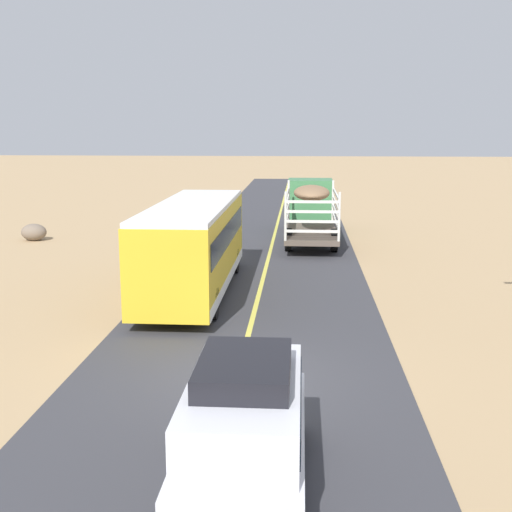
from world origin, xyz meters
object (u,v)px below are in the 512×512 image
object	(u,v)px
suv_near	(245,426)
boulder_mid_field	(34,232)
livestock_truck	(311,203)
bus	(194,245)

from	to	relation	value
suv_near	boulder_mid_field	bearing A→B (deg)	119.73
suv_near	livestock_truck	distance (m)	25.48
livestock_truck	boulder_mid_field	xyz separation A→B (m)	(-14.45, -2.47, -1.35)
livestock_truck	boulder_mid_field	size ratio (longest dim) A/B	7.38
suv_near	bus	world-z (taller)	bus
livestock_truck	bus	xyz separation A→B (m)	(-4.27, -12.68, -0.04)
boulder_mid_field	suv_near	bearing A→B (deg)	-60.27
suv_near	boulder_mid_field	world-z (taller)	suv_near
suv_near	bus	distance (m)	13.11
livestock_truck	boulder_mid_field	world-z (taller)	livestock_truck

